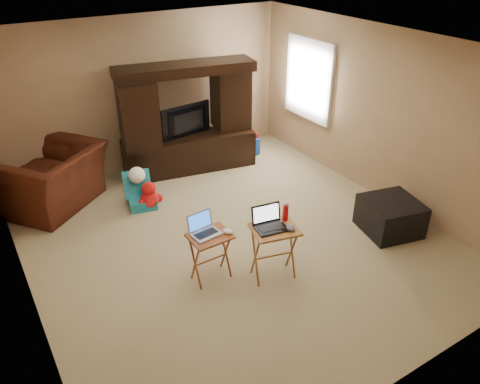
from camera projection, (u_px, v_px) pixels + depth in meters
floor at (232, 238)px, 6.26m from camera, size 5.50×5.50×0.00m
ceiling at (230, 47)px, 5.03m from camera, size 5.50×5.50×0.00m
wall_back at (145, 93)px, 7.68m from camera, size 5.00×0.00×5.00m
wall_front at (415, 279)px, 3.62m from camera, size 5.00×0.00×5.00m
wall_left at (9, 210)px, 4.49m from camera, size 0.00×5.50×5.50m
wall_right at (378, 115)px, 6.80m from camera, size 0.00×5.50×5.50m
window_pane at (310, 79)px, 7.86m from camera, size 0.00×1.20×1.20m
window_frame at (309, 80)px, 7.85m from camera, size 0.06×1.14×1.34m
entertainment_center at (188, 119)px, 7.63m from camera, size 2.26×0.95×1.80m
television at (189, 122)px, 7.61m from camera, size 0.92×0.23×0.53m
recliner at (51, 179)px, 6.78m from camera, size 1.81×1.78×0.89m
child_rocker at (141, 191)px, 6.85m from camera, size 0.49×0.53×0.53m
plush_toy at (149, 195)px, 6.84m from camera, size 0.38×0.32×0.43m
push_toy at (243, 143)px, 8.48m from camera, size 0.67×0.54×0.44m
ottoman at (390, 216)px, 6.31m from camera, size 0.84×0.84×0.45m
tray_table_left at (211, 257)px, 5.40m from camera, size 0.47×0.38×0.61m
tray_table_right at (274, 253)px, 5.42m from camera, size 0.60×0.52×0.67m
laptop_left at (206, 226)px, 5.20m from camera, size 0.34×0.30×0.24m
laptop_right at (271, 220)px, 5.19m from camera, size 0.39×0.34×0.24m
mouse_left at (228, 231)px, 5.27m from camera, size 0.11×0.14×0.05m
mouse_right at (291, 228)px, 5.21m from camera, size 0.11×0.15×0.06m
water_bottle at (285, 213)px, 5.35m from camera, size 0.07×0.07×0.21m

